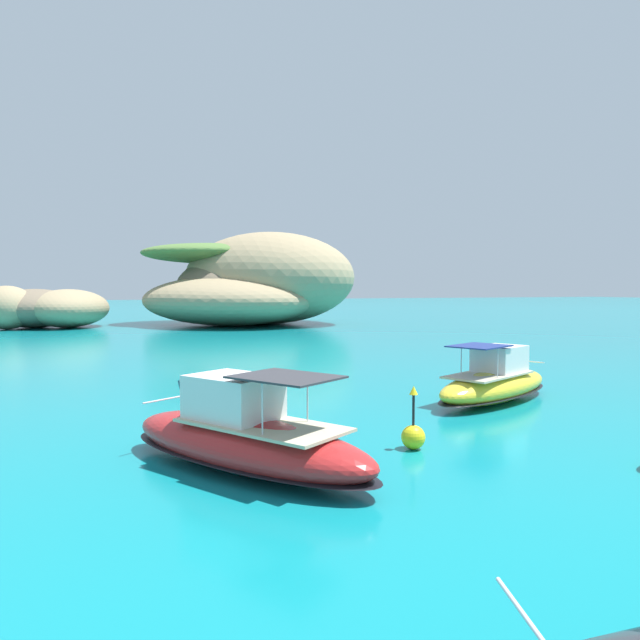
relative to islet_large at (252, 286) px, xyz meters
name	(u,v)px	position (x,y,z in m)	size (l,w,h in m)	color
islet_large	(252,286)	(0.00, 0.00, 0.00)	(27.70, 26.98, 9.71)	#756651
islet_small	(44,308)	(-20.30, 0.62, -2.19)	(13.70, 12.75, 4.01)	#756651
motorboat_yellow	(495,383)	(-3.47, -44.65, -3.45)	(6.38, 4.22, 1.94)	yellow
motorboat_red	(244,438)	(-12.92, -48.65, -3.42)	(5.07, 6.56, 2.04)	red
channel_buoy	(413,435)	(-8.90, -48.61, -3.73)	(0.56, 0.56, 1.48)	yellow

